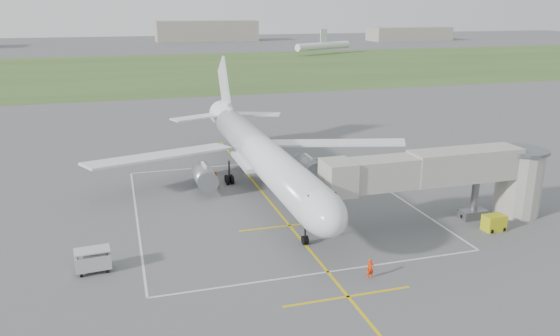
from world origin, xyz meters
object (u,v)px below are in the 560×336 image
object	(u,v)px
gpu_unit	(494,223)
baggage_cart	(93,260)
airliner	(261,154)
ramp_worker_nose	(370,269)
jet_bridge	(457,175)
ramp_worker_wing	(215,179)

from	to	relation	value
gpu_unit	baggage_cart	xyz separation A→B (m)	(-35.85, 2.08, 0.23)
baggage_cart	gpu_unit	bearing A→B (deg)	-8.06
airliner	ramp_worker_nose	distance (m)	23.10
gpu_unit	baggage_cart	world-z (taller)	baggage_cart
gpu_unit	baggage_cart	size ratio (longest dim) A/B	0.73
jet_bridge	ramp_worker_nose	size ratio (longest dim) A/B	14.62
gpu_unit	baggage_cart	distance (m)	35.91
airliner	baggage_cart	world-z (taller)	airliner
airliner	jet_bridge	world-z (taller)	airliner
ramp_worker_nose	ramp_worker_wing	xyz separation A→B (m)	(-7.51, 25.48, 0.17)
ramp_worker_wing	airliner	bearing A→B (deg)	178.88
gpu_unit	ramp_worker_nose	xyz separation A→B (m)	(-15.30, -5.28, 0.06)
airliner	ramp_worker_wing	xyz separation A→B (m)	(-4.76, 2.83, -3.42)
jet_bridge	gpu_unit	bearing A→B (deg)	-53.24
jet_bridge	ramp_worker_wing	size ratio (longest dim) A/B	12.08
jet_bridge	baggage_cart	bearing A→B (deg)	-178.23
airliner	baggage_cart	size ratio (longest dim) A/B	16.46
gpu_unit	ramp_worker_wing	distance (m)	30.47
gpu_unit	ramp_worker_wing	size ratio (longest dim) A/B	1.06
jet_bridge	ramp_worker_wing	bearing A→B (deg)	140.18
jet_bridge	ramp_worker_nose	xyz separation A→B (m)	(-12.97, -8.40, -3.94)
jet_bridge	gpu_unit	xyz separation A→B (m)	(2.33, -3.12, -4.01)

